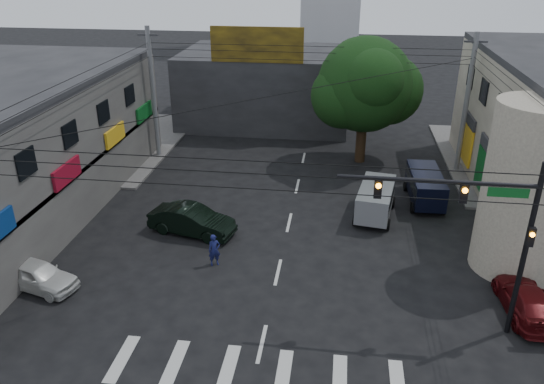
% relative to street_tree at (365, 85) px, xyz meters
% --- Properties ---
extents(ground, '(160.00, 160.00, 0.00)m').
position_rel_street_tree_xyz_m(ground, '(-4.00, -17.00, -5.47)').
color(ground, black).
rests_on(ground, ground).
extents(sidewalk_far_left, '(16.00, 16.00, 0.15)m').
position_rel_street_tree_xyz_m(sidewalk_far_left, '(-22.00, 1.00, -5.40)').
color(sidewalk_far_left, '#514F4C').
rests_on(sidewalk_far_left, ground).
extents(corner_column, '(4.00, 4.00, 8.00)m').
position_rel_street_tree_xyz_m(corner_column, '(7.00, -13.00, -1.47)').
color(corner_column, gray).
rests_on(corner_column, ground).
extents(building_far, '(14.00, 10.00, 6.00)m').
position_rel_street_tree_xyz_m(building_far, '(-8.00, 9.00, -2.47)').
color(building_far, '#232326').
rests_on(building_far, ground).
extents(billboard, '(7.00, 0.30, 2.60)m').
position_rel_street_tree_xyz_m(billboard, '(-8.00, 4.10, 1.83)').
color(billboard, olive).
rests_on(billboard, building_far).
extents(street_tree, '(6.40, 6.40, 8.70)m').
position_rel_street_tree_xyz_m(street_tree, '(0.00, 0.00, 0.00)').
color(street_tree, black).
rests_on(street_tree, ground).
extents(traffic_gantry, '(7.10, 0.35, 7.20)m').
position_rel_street_tree_xyz_m(traffic_gantry, '(3.82, -18.00, -0.64)').
color(traffic_gantry, black).
rests_on(traffic_gantry, ground).
extents(utility_pole_far_left, '(0.32, 0.32, 9.20)m').
position_rel_street_tree_xyz_m(utility_pole_far_left, '(-14.50, -1.00, -0.87)').
color(utility_pole_far_left, '#59595B').
rests_on(utility_pole_far_left, ground).
extents(utility_pole_far_right, '(0.32, 0.32, 9.20)m').
position_rel_street_tree_xyz_m(utility_pole_far_right, '(6.50, -1.00, -0.87)').
color(utility_pole_far_right, '#59595B').
rests_on(utility_pole_far_right, ground).
extents(dark_sedan, '(3.66, 5.31, 1.51)m').
position_rel_street_tree_xyz_m(dark_sedan, '(-8.97, -11.87, -4.72)').
color(dark_sedan, black).
rests_on(dark_sedan, ground).
extents(white_compact, '(3.45, 4.55, 1.29)m').
position_rel_street_tree_xyz_m(white_compact, '(-14.40, -17.64, -4.83)').
color(white_compact, silver).
rests_on(white_compact, ground).
extents(maroon_sedan, '(2.15, 4.46, 1.25)m').
position_rel_street_tree_xyz_m(maroon_sedan, '(6.50, -16.66, -4.85)').
color(maroon_sedan, '#490A0D').
rests_on(maroon_sedan, ground).
extents(silver_minivan, '(4.76, 3.11, 1.80)m').
position_rel_street_tree_xyz_m(silver_minivan, '(0.71, -8.53, -4.57)').
color(silver_minivan, gray).
rests_on(silver_minivan, ground).
extents(navy_van, '(4.66, 2.03, 1.82)m').
position_rel_street_tree_xyz_m(navy_van, '(3.70, -6.25, -4.57)').
color(navy_van, black).
rests_on(navy_van, ground).
extents(traffic_officer, '(0.89, 0.86, 1.59)m').
position_rel_street_tree_xyz_m(traffic_officer, '(-7.08, -14.74, -4.68)').
color(traffic_officer, '#15194A').
rests_on(traffic_officer, ground).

